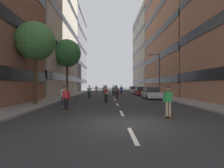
{
  "coord_description": "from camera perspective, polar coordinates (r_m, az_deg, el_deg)",
  "views": [
    {
      "loc": [
        -0.91,
        -8.37,
        1.83
      ],
      "look_at": [
        0.0,
        28.22,
        2.01
      ],
      "focal_mm": 28.2,
      "sensor_mm": 36.0,
      "label": 1
    }
  ],
  "objects": [
    {
      "name": "skater_2",
      "position": [
        27.13,
        0.44,
        -2.01
      ],
      "size": [
        0.56,
        0.92,
        1.78
      ],
      "color": "brown",
      "rests_on": "ground_plane"
    },
    {
      "name": "skater_9",
      "position": [
        24.14,
        -7.31,
        -2.22
      ],
      "size": [
        0.56,
        0.92,
        1.78
      ],
      "color": "brown",
      "rests_on": "ground_plane"
    },
    {
      "name": "building_left_mid",
      "position": [
        39.49,
        -25.25,
        16.5
      ],
      "size": [
        14.98,
        23.4,
        26.25
      ],
      "color": "#BCB29E",
      "rests_on": "ground_plane"
    },
    {
      "name": "skater_11",
      "position": [
        42.52,
        -5.14,
        -1.38
      ],
      "size": [
        0.53,
        0.9,
        1.78
      ],
      "color": "brown",
      "rests_on": "ground_plane"
    },
    {
      "name": "ground_plane",
      "position": [
        35.43,
        0.05,
        -3.25
      ],
      "size": [
        162.03,
        162.03,
        0.0
      ],
      "primitive_type": "plane",
      "color": "#28282B"
    },
    {
      "name": "building_left_far",
      "position": [
        59.22,
        -16.64,
        10.38
      ],
      "size": [
        14.98,
        19.37,
        25.38
      ],
      "color": "slate",
      "rests_on": "ground_plane"
    },
    {
      "name": "skater_5",
      "position": [
        45.09,
        1.07,
        -1.36
      ],
      "size": [
        0.57,
        0.92,
        1.78
      ],
      "color": "brown",
      "rests_on": "ground_plane"
    },
    {
      "name": "skater_10",
      "position": [
        29.77,
        -2.29,
        -1.86
      ],
      "size": [
        0.56,
        0.92,
        1.78
      ],
      "color": "brown",
      "rests_on": "ground_plane"
    },
    {
      "name": "lane_markings",
      "position": [
        36.43,
        0.01,
        -3.16
      ],
      "size": [
        0.16,
        62.2,
        0.01
      ],
      "color": "silver",
      "rests_on": "ground_plane"
    },
    {
      "name": "sidewalk_left",
      "position": [
        39.33,
        -10.96,
        -2.85
      ],
      "size": [
        2.71,
        74.26,
        0.14
      ],
      "primitive_type": "cube",
      "color": "gray",
      "rests_on": "ground_plane"
    },
    {
      "name": "parked_car_near",
      "position": [
        39.6,
        6.96,
        -1.92
      ],
      "size": [
        1.82,
        4.4,
        1.52
      ],
      "color": "silver",
      "rests_on": "ground_plane"
    },
    {
      "name": "parked_car_mid",
      "position": [
        31.05,
        9.3,
        -2.37
      ],
      "size": [
        1.82,
        4.4,
        1.52
      ],
      "color": "maroon",
      "rests_on": "ground_plane"
    },
    {
      "name": "skater_12",
      "position": [
        23.09,
        1.58,
        -2.31
      ],
      "size": [
        0.56,
        0.92,
        1.78
      ],
      "color": "brown",
      "rests_on": "ground_plane"
    },
    {
      "name": "building_right_mid",
      "position": [
        41.89,
        24.86,
        22.67
      ],
      "size": [
        14.98,
        21.93,
        36.12
      ],
      "color": "#9E6B51",
      "rests_on": "ground_plane"
    },
    {
      "name": "sidewalk_right",
      "position": [
        39.67,
        10.71,
        -2.83
      ],
      "size": [
        2.71,
        74.26,
        0.14
      ],
      "primitive_type": "cube",
      "color": "gray",
      "rests_on": "ground_plane"
    },
    {
      "name": "skater_7",
      "position": [
        32.07,
        -2.66,
        -1.75
      ],
      "size": [
        0.54,
        0.9,
        1.78
      ],
      "color": "brown",
      "rests_on": "ground_plane"
    },
    {
      "name": "skater_1",
      "position": [
        15.2,
        -15.48,
        -3.48
      ],
      "size": [
        0.55,
        0.92,
        1.78
      ],
      "color": "brown",
      "rests_on": "ground_plane"
    },
    {
      "name": "streetlamp_right",
      "position": [
        28.25,
        14.42,
        4.4
      ],
      "size": [
        2.13,
        0.3,
        6.5
      ],
      "color": "#3F3F44",
      "rests_on": "sidewalk_right"
    },
    {
      "name": "street_tree_near",
      "position": [
        29.55,
        -14.33,
        9.59
      ],
      "size": [
        4.41,
        4.41,
        8.99
      ],
      "color": "#4C3823",
      "rests_on": "sidewalk_left"
    },
    {
      "name": "parked_car_far",
      "position": [
        24.03,
        12.49,
        -2.98
      ],
      "size": [
        1.82,
        4.4,
        1.52
      ],
      "color": "silver",
      "rests_on": "ground_plane"
    },
    {
      "name": "street_tree_mid",
      "position": [
        17.71,
        -23.53,
        12.47
      ],
      "size": [
        3.49,
        3.49,
        7.38
      ],
      "color": "#4C3823",
      "rests_on": "sidewalk_left"
    },
    {
      "name": "building_right_far",
      "position": [
        59.65,
        15.51,
        9.94
      ],
      "size": [
        14.98,
        22.27,
        24.63
      ],
      "color": "#B2A893",
      "rests_on": "ground_plane"
    },
    {
      "name": "skater_4",
      "position": [
        10.36,
        17.78,
        -4.97
      ],
      "size": [
        0.57,
        0.92,
        1.78
      ],
      "color": "brown",
      "rests_on": "ground_plane"
    },
    {
      "name": "skater_6",
      "position": [
        17.89,
        -1.96,
        -2.91
      ],
      "size": [
        0.57,
        0.92,
        1.78
      ],
      "color": "brown",
      "rests_on": "ground_plane"
    },
    {
      "name": "skater_8",
      "position": [
        34.77,
        3.04,
        -1.68
      ],
      "size": [
        0.56,
        0.92,
        1.78
      ],
      "color": "brown",
      "rests_on": "ground_plane"
    },
    {
      "name": "skater_0",
      "position": [
        39.16,
        1.24,
        -1.52
      ],
      "size": [
        0.56,
        0.92,
        1.78
      ],
      "color": "brown",
      "rests_on": "ground_plane"
    },
    {
      "name": "skater_3",
      "position": [
        12.6,
        -14.66,
        -4.14
      ],
      "size": [
        0.54,
        0.91,
        1.78
      ],
      "color": "brown",
      "rests_on": "ground_plane"
    }
  ]
}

